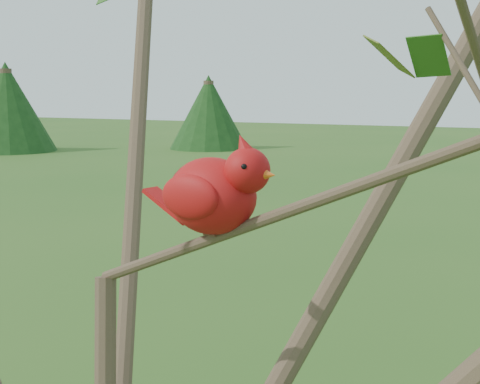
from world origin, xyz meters
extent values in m
ellipsoid|color=red|center=(0.15, 0.08, 2.10)|extent=(0.16, 0.13, 0.11)
sphere|color=red|center=(0.22, 0.07, 2.14)|extent=(0.07, 0.07, 0.06)
cone|color=red|center=(0.21, 0.07, 2.17)|extent=(0.05, 0.04, 0.05)
cone|color=#D85914|center=(0.25, 0.07, 2.14)|extent=(0.03, 0.03, 0.02)
ellipsoid|color=black|center=(0.24, 0.07, 2.13)|extent=(0.02, 0.04, 0.03)
cube|color=red|center=(0.07, 0.10, 2.08)|extent=(0.09, 0.05, 0.05)
ellipsoid|color=red|center=(0.16, 0.13, 2.10)|extent=(0.10, 0.05, 0.06)
ellipsoid|color=red|center=(0.14, 0.04, 2.10)|extent=(0.10, 0.05, 0.06)
cylinder|color=#3B2920|center=(-11.95, 22.30, 1.21)|extent=(0.36, 0.36, 2.42)
cone|color=#153613|center=(-11.95, 22.30, 1.31)|extent=(2.82, 2.82, 2.62)
cylinder|color=#3B2920|center=(-17.68, 18.37, 1.41)|extent=(0.42, 0.42, 2.82)
cone|color=#153613|center=(-17.68, 18.37, 1.53)|extent=(3.29, 3.29, 3.05)
camera|label=1|loc=(0.65, -0.84, 2.26)|focal=55.00mm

